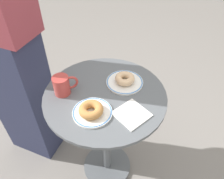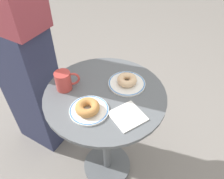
{
  "view_description": "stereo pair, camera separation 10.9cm",
  "coord_description": "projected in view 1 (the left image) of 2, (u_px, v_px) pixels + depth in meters",
  "views": [
    {
      "loc": [
        -0.58,
        -0.54,
        1.5
      ],
      "look_at": [
        0.02,
        -0.03,
        0.76
      ],
      "focal_mm": 35.69,
      "sensor_mm": 36.0,
      "label": 1
    },
    {
      "loc": [
        -0.5,
        -0.62,
        1.5
      ],
      "look_at": [
        0.02,
        -0.03,
        0.76
      ],
      "focal_mm": 35.69,
      "sensor_mm": 36.0,
      "label": 2
    }
  ],
  "objects": [
    {
      "name": "ground_plane",
      "position": [
        107.0,
        167.0,
        1.61
      ],
      "size": [
        7.0,
        7.0,
        0.02
      ],
      "primitive_type": "cube",
      "color": "gray"
    },
    {
      "name": "cafe_table",
      "position": [
        106.0,
        124.0,
        1.27
      ],
      "size": [
        0.62,
        0.62,
        0.73
      ],
      "color": "#565B60",
      "rests_on": "ground"
    },
    {
      "name": "plate_left",
      "position": [
        92.0,
        112.0,
        1.01
      ],
      "size": [
        0.18,
        0.18,
        0.01
      ],
      "color": "white",
      "rests_on": "cafe_table"
    },
    {
      "name": "plate_right",
      "position": [
        125.0,
        82.0,
        1.16
      ],
      "size": [
        0.19,
        0.19,
        0.01
      ],
      "color": "white",
      "rests_on": "cafe_table"
    },
    {
      "name": "donut_old_fashioned",
      "position": [
        91.0,
        110.0,
        0.99
      ],
      "size": [
        0.15,
        0.15,
        0.04
      ],
      "primitive_type": "torus",
      "rotation": [
        0.0,
        0.0,
        5.75
      ],
      "color": "#BC7F42",
      "rests_on": "plate_left"
    },
    {
      "name": "donut_glazed",
      "position": [
        125.0,
        79.0,
        1.15
      ],
      "size": [
        0.14,
        0.14,
        0.04
      ],
      "primitive_type": "torus",
      "rotation": [
        0.0,
        0.0,
        2.09
      ],
      "color": "#E0B789",
      "rests_on": "plate_right"
    },
    {
      "name": "paper_napkin",
      "position": [
        132.0,
        114.0,
        1.01
      ],
      "size": [
        0.16,
        0.16,
        0.01
      ],
      "primitive_type": "cube",
      "rotation": [
        0.0,
        0.0,
        -0.15
      ],
      "color": "white",
      "rests_on": "cafe_table"
    },
    {
      "name": "coffee_mug",
      "position": [
        62.0,
        85.0,
        1.08
      ],
      "size": [
        0.12,
        0.09,
        0.1
      ],
      "color": "#B73D38",
      "rests_on": "cafe_table"
    },
    {
      "name": "person_figure",
      "position": [
        6.0,
        52.0,
        1.2
      ],
      "size": [
        0.34,
        0.45,
        1.69
      ],
      "color": "#2D3351",
      "rests_on": "ground"
    }
  ]
}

